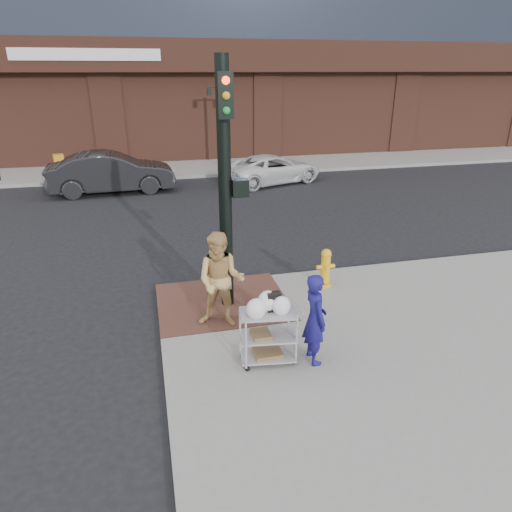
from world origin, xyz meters
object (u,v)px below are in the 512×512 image
object	(u,v)px
lamp_post	(221,117)
utility_cart	(268,332)
fire_hydrant	(326,267)
traffic_signal_pole	(226,182)
woman_blue	(315,319)
minivan_white	(272,169)
pedestrian_tan	(221,281)
sedan_dark	(112,173)

from	to	relation	value
lamp_post	utility_cart	world-z (taller)	lamp_post
fire_hydrant	utility_cart	bearing A→B (deg)	-128.92
traffic_signal_pole	woman_blue	size ratio (longest dim) A/B	3.05
traffic_signal_pole	utility_cart	size ratio (longest dim) A/B	3.85
lamp_post	utility_cart	distance (m)	17.69
woman_blue	minivan_white	bearing A→B (deg)	-14.46
lamp_post	traffic_signal_pole	xyz separation A→B (m)	(-2.48, -15.23, 0.21)
minivan_white	utility_cart	bearing A→B (deg)	146.08
traffic_signal_pole	pedestrian_tan	xyz separation A→B (m)	(-0.29, -0.82, -1.71)
traffic_signal_pole	utility_cart	distance (m)	3.07
lamp_post	minivan_white	bearing A→B (deg)	-65.94
lamp_post	sedan_dark	size ratio (longest dim) A/B	0.77
lamp_post	woman_blue	size ratio (longest dim) A/B	2.44
woman_blue	sedan_dark	xyz separation A→B (m)	(-3.95, 13.70, -0.11)
sedan_dark	minivan_white	distance (m)	7.08
traffic_signal_pole	sedan_dark	world-z (taller)	traffic_signal_pole
lamp_post	minivan_white	xyz separation A→B (m)	(1.70, -3.80, -1.97)
lamp_post	traffic_signal_pole	world-z (taller)	traffic_signal_pole
lamp_post	pedestrian_tan	world-z (taller)	lamp_post
woman_blue	utility_cart	distance (m)	0.83
woman_blue	traffic_signal_pole	bearing A→B (deg)	22.07
pedestrian_tan	fire_hydrant	world-z (taller)	pedestrian_tan
pedestrian_tan	lamp_post	bearing A→B (deg)	100.41
fire_hydrant	lamp_post	bearing A→B (deg)	89.51
utility_cart	fire_hydrant	xyz separation A→B (m)	(2.08, 2.58, -0.12)
sedan_dark	lamp_post	bearing A→B (deg)	-56.79
lamp_post	woman_blue	distance (m)	17.74
lamp_post	sedan_dark	distance (m)	6.88
minivan_white	traffic_signal_pole	bearing A→B (deg)	141.98
fire_hydrant	pedestrian_tan	bearing A→B (deg)	-156.17
woman_blue	sedan_dark	world-z (taller)	woman_blue
traffic_signal_pole	pedestrian_tan	distance (m)	1.92
utility_cart	pedestrian_tan	bearing A→B (deg)	111.80
traffic_signal_pole	fire_hydrant	world-z (taller)	traffic_signal_pole
woman_blue	lamp_post	bearing A→B (deg)	-6.35
traffic_signal_pole	utility_cart	xyz separation A→B (m)	(0.27, -2.23, -2.09)
minivan_white	utility_cart	distance (m)	14.20
traffic_signal_pole	sedan_dark	xyz separation A→B (m)	(-2.91, 11.32, -1.98)
traffic_signal_pole	woman_blue	world-z (taller)	traffic_signal_pole
pedestrian_tan	fire_hydrant	size ratio (longest dim) A/B	2.09
woman_blue	pedestrian_tan	xyz separation A→B (m)	(-1.34, 1.56, 0.15)
traffic_signal_pole	lamp_post	bearing A→B (deg)	80.76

